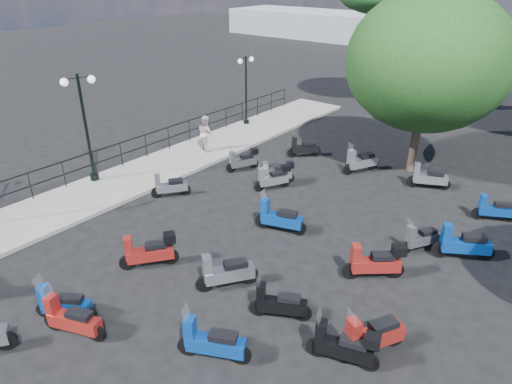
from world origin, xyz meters
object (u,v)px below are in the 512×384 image
Objects in this scene: scooter_12 at (71,320)px; scooter_9 at (277,173)px; scooter_19 at (212,343)px; scooter_8 at (149,252)px; broadleaf_tree at (428,62)px; scooter_20 at (375,262)px; scooter_7 at (63,305)px; scooter_27 at (421,239)px; scooter_2 at (170,187)px; scooter_21 at (463,244)px; scooter_10 at (303,148)px; scooter_15 at (279,218)px; scooter_16 at (361,162)px; scooter_13 at (279,304)px; scooter_26 at (372,337)px; scooter_14 at (226,273)px; lamp_post_1 at (85,122)px; scooter_3 at (273,178)px; scooter_22 at (428,178)px; pedestrian_far at (206,133)px; lamp_post_2 at (246,86)px; scooter_28 at (495,210)px; scooter_25 at (344,346)px; scooter_4 at (243,160)px.

scooter_9 is at bearing -13.71° from scooter_12.
scooter_8 is at bearing 43.27° from scooter_19.
scooter_20 is at bearing -75.10° from broadleaf_tree.
scooter_7 is 1.03× the size of scooter_27.
scooter_2 is 8.54m from scooter_20.
scooter_12 is 8.19m from scooter_20.
scooter_2 is 10.56m from scooter_21.
scooter_7 is 1.09× the size of scooter_10.
scooter_15 is 5.76m from scooter_21.
scooter_27 is (4.32, -4.34, -0.08)m from scooter_16.
scooter_8 is 1.02× the size of scooter_20.
scooter_13 is 0.86× the size of scooter_26.
scooter_14 is 0.92× the size of scooter_26.
scooter_16 is (8.09, 7.90, -2.15)m from lamp_post_1.
scooter_7 is at bearing -17.88° from lamp_post_1.
scooter_22 reaches higher than scooter_3.
scooter_14 is 6.32m from scooter_27.
scooter_21 is (12.37, -1.49, -0.48)m from pedestrian_far.
scooter_14 is 0.96× the size of scooter_19.
lamp_post_2 is 11.14m from scooter_22.
scooter_26 is at bearing -141.39° from scooter_14.
lamp_post_2 is 5.71m from scooter_10.
scooter_28 is (2.78, -1.10, -0.04)m from scooter_22.
scooter_3 is 0.99× the size of scooter_13.
scooter_16 is 1.05× the size of scooter_22.
scooter_25 is (6.26, 3.16, 0.06)m from scooter_7.
scooter_25 is 12.69m from broadleaf_tree.
scooter_15 is at bearing 80.90° from scooter_21.
scooter_10 is (1.76, 6.73, 0.02)m from scooter_2.
scooter_8 is at bearing 138.11° from scooter_15.
scooter_10 is (5.15, 7.86, -2.20)m from lamp_post_1.
scooter_2 is 0.86× the size of scooter_8.
scooter_9 is at bearing -48.79° from scooter_8.
scooter_14 is at bearing 161.84° from scooter_9.
pedestrian_far reaches higher than scooter_28.
scooter_28 is (7.84, 2.30, -0.02)m from scooter_9.
scooter_2 is 0.90× the size of scooter_4.
scooter_21 reaches higher than scooter_12.
scooter_12 is at bearing 100.52° from scooter_14.
scooter_8 is 0.92× the size of scooter_12.
scooter_7 reaches higher than scooter_4.
scooter_9 is at bearing 78.14° from scooter_28.
scooter_28 is (7.62, 2.86, -0.04)m from scooter_3.
scooter_19 is 7.65m from scooter_27.
broadleaf_tree is (8.53, 4.13, 3.72)m from pedestrian_far.
scooter_7 is (5.33, -10.60, -0.56)m from pedestrian_far.
scooter_12 is 14.06m from scooter_22.
broadleaf_tree is (9.67, -0.22, 2.45)m from lamp_post_2.
scooter_14 is at bearing -127.49° from scooter_8.
scooter_21 is at bearing -25.55° from scooter_25.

